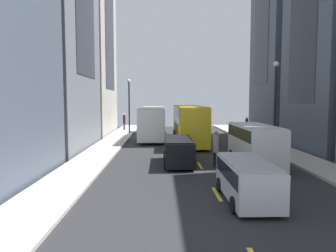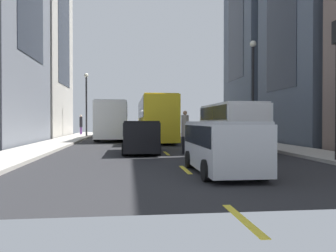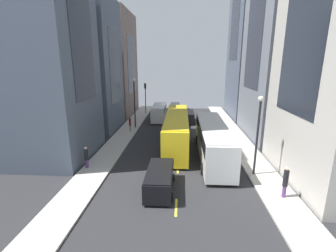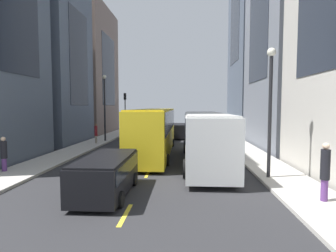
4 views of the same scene
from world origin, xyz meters
TOP-DOWN VIEW (x-y plane):
  - ground_plane at (0.00, 0.00)m, footprint 41.05×41.05m
  - sidewalk_west at (-7.21, 0.00)m, footprint 2.63×44.00m
  - sidewalk_east at (7.21, 0.00)m, footprint 2.63×44.00m
  - lane_stripe_0 at (0.00, -21.00)m, footprint 0.16×2.00m
  - lane_stripe_1 at (0.00, -15.00)m, footprint 0.16×2.00m
  - lane_stripe_2 at (0.00, -9.00)m, footprint 0.16×2.00m
  - lane_stripe_3 at (0.00, -3.00)m, footprint 0.16×2.00m
  - lane_stripe_4 at (0.00, 3.00)m, footprint 0.16×2.00m
  - lane_stripe_5 at (0.00, 9.00)m, footprint 0.16×2.00m
  - lane_stripe_6 at (0.00, 15.00)m, footprint 0.16×2.00m
  - building_west_1 at (-12.86, -1.73)m, footprint 8.35×11.36m
  - building_east_0 at (12.04, -14.54)m, footprint 6.69×11.44m
  - building_east_1 at (12.27, -3.53)m, footprint 7.16×8.54m
  - building_east_2 at (13.52, 6.71)m, footprint 9.68×8.71m
  - city_bus_white at (-3.39, 5.96)m, footprint 2.81×12.74m
  - streetcar_yellow at (0.27, 2.73)m, footprint 2.70×13.61m
  - delivery_van_white at (3.41, -9.15)m, footprint 2.25×5.96m
  - car_black_0 at (-1.34, -8.55)m, footprint 1.90×4.72m
  - car_black_1 at (1.27, 12.87)m, footprint 2.08×4.66m
  - car_silver_2 at (1.04, -15.94)m, footprint 1.88×4.42m
  - pedestrian_crossing_mid at (0.93, -9.32)m, footprint 0.38×0.38m
  - pedestrian_walking_far at (-7.44, 13.53)m, footprint 0.35×0.35m
  - pedestrian_waiting_curb at (6.72, -2.36)m, footprint 0.29×0.29m
  - pedestrian_crossing_near at (8.08, 9.57)m, footprint 0.35×0.35m
  - traffic_light_near_corner at (6.29, -13.94)m, footprint 0.32×0.44m
  - streetlamp_near at (-6.39, 10.00)m, footprint 0.44×0.44m
  - streetlamp_far at (6.39, -4.37)m, footprint 0.44×0.44m

SIDE VIEW (x-z plane):
  - ground_plane at x=0.00m, z-range 0.00..0.00m
  - lane_stripe_0 at x=0.00m, z-range 0.00..0.01m
  - lane_stripe_1 at x=0.00m, z-range 0.00..0.01m
  - lane_stripe_2 at x=0.00m, z-range 0.00..0.01m
  - lane_stripe_3 at x=0.00m, z-range 0.00..0.01m
  - lane_stripe_4 at x=0.00m, z-range 0.00..0.01m
  - lane_stripe_5 at x=0.00m, z-range 0.00..0.01m
  - lane_stripe_6 at x=0.00m, z-range 0.00..0.01m
  - sidewalk_west at x=-7.21m, z-range 0.00..0.15m
  - sidewalk_east at x=7.21m, z-range 0.00..0.15m
  - car_black_1 at x=1.27m, z-range 0.15..1.81m
  - car_silver_2 at x=1.04m, z-range 0.15..1.83m
  - car_black_0 at x=-1.34m, z-range 0.15..1.85m
  - pedestrian_crossing_mid at x=0.93m, z-range 0.07..2.29m
  - pedestrian_crossing_near at x=8.08m, z-range 0.21..2.16m
  - pedestrian_waiting_curb at x=6.72m, z-range 0.24..2.20m
  - pedestrian_walking_far at x=-7.44m, z-range 0.23..2.49m
  - delivery_van_white at x=3.41m, z-range 0.23..2.80m
  - city_bus_white at x=-3.39m, z-range 0.33..3.69m
  - streetcar_yellow at x=0.27m, z-range 0.33..3.92m
  - traffic_light_near_corner at x=6.29m, z-range 1.25..6.76m
  - streetlamp_near at x=-6.39m, z-range 0.93..7.50m
  - streetlamp_far at x=6.39m, z-range 0.94..7.91m
  - building_east_1 at x=12.27m, z-range 0.00..17.38m
  - building_east_0 at x=12.04m, z-range 0.00..17.66m
  - building_east_2 at x=13.52m, z-range 0.00..26.08m
  - building_west_1 at x=-12.86m, z-range 0.00..27.31m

